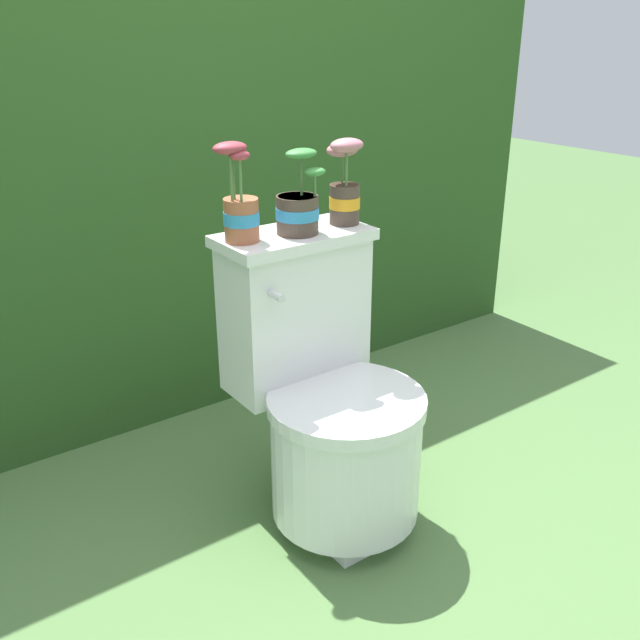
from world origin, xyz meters
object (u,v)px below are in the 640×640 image
object	(u,v)px
potted_plant_middle	(345,185)
potted_plant_left	(240,206)
toilet	(328,404)
potted_plant_midleft	(298,208)

from	to	relation	value
potted_plant_middle	potted_plant_left	bearing A→B (deg)	177.38
toilet	potted_plant_midleft	bearing A→B (deg)	88.71
potted_plant_midleft	potted_plant_left	bearing A→B (deg)	172.15
toilet	potted_plant_midleft	distance (m)	0.54
toilet	potted_plant_midleft	world-z (taller)	potted_plant_midleft
potted_plant_left	potted_plant_middle	size ratio (longest dim) A/B	1.08
potted_plant_middle	potted_plant_midleft	bearing A→B (deg)	-177.26
toilet	potted_plant_midleft	size ratio (longest dim) A/B	3.62
potted_plant_midleft	potted_plant_middle	bearing A→B (deg)	2.74
potted_plant_left	potted_plant_middle	bearing A→B (deg)	-2.62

